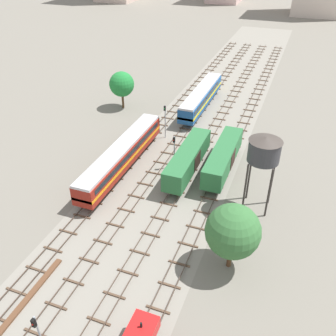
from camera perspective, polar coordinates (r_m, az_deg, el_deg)
ground_plane at (r=62.94m, az=4.05°, el=4.71°), size 480.00×480.00×0.00m
ballast_bed at (r=62.94m, az=4.05°, el=4.72°), size 17.78×176.00×0.01m
track_far_left at (r=65.72m, az=-1.46°, el=6.22°), size 2.40×126.00×0.29m
track_left at (r=64.31m, az=2.35°, el=5.57°), size 2.40×126.00×0.29m
track_centre_left at (r=63.21m, az=6.32°, el=4.86°), size 2.40×126.00×0.29m
track_centre at (r=62.43m, az=10.39°, el=4.11°), size 2.40×126.00×0.29m
passenger_coach_far_left_near at (r=53.35m, az=-7.15°, el=2.13°), size 2.96×22.00×3.80m
freight_boxcar_centre_left_mid at (r=52.33m, az=3.12°, el=1.48°), size 2.87×14.00×3.60m
freight_boxcar_centre_midfar at (r=53.24m, az=8.57°, el=1.73°), size 2.87×14.00×3.60m
diesel_railcar_left_far at (r=72.80m, az=5.20°, el=11.00°), size 2.96×20.50×3.80m
water_tower at (r=44.01m, az=14.72°, el=2.68°), size 3.95×3.95×10.08m
signal_post_nearest at (r=52.95m, az=0.97°, el=3.09°), size 0.28×0.47×5.29m
signal_post_near at (r=61.08m, az=-0.46°, el=7.81°), size 0.28×0.47×5.96m
signal_post_mid at (r=32.81m, az=-19.43°, el=-23.10°), size 0.28×0.47×5.58m
lineside_tree_0 at (r=72.85m, az=-7.20°, el=12.77°), size 4.80×4.80×7.24m
lineside_tree_1 at (r=37.30m, az=10.03°, el=-9.65°), size 5.62×5.62×7.66m
spare_rail_bundle at (r=39.84m, az=-20.74°, el=-18.16°), size 0.60×10.00×0.24m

